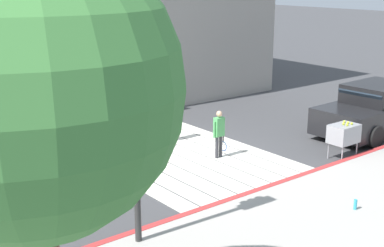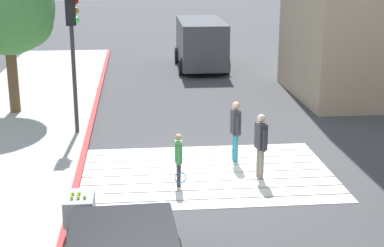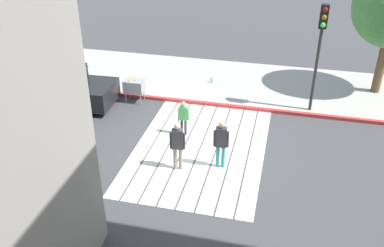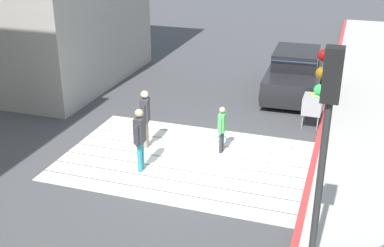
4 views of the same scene
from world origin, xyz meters
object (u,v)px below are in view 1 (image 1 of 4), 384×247
(car_parked_near_curb, at_px, (375,110))
(street_tree, at_px, (31,94))
(water_bottle, at_px, (355,204))
(pedestrian_adult_trailing, at_px, (135,121))
(pedestrian_adult_lead, at_px, (164,111))
(traffic_light_corner, at_px, (133,84))
(tennis_ball_cart, at_px, (344,134))
(pedestrian_child_with_racket, at_px, (219,132))

(car_parked_near_curb, distance_m, street_tree, 13.40)
(car_parked_near_curb, xyz_separation_m, street_tree, (-3.87, 12.50, 2.90))
(water_bottle, bearing_deg, pedestrian_adult_trailing, 13.69)
(street_tree, height_order, pedestrian_adult_lead, street_tree)
(traffic_light_corner, bearing_deg, pedestrian_adult_lead, -39.87)
(pedestrian_adult_lead, bearing_deg, tennis_ball_cart, -144.66)
(car_parked_near_curb, height_order, tennis_ball_cart, car_parked_near_curb)
(traffic_light_corner, relative_size, pedestrian_adult_lead, 2.56)
(tennis_ball_cart, xyz_separation_m, pedestrian_child_with_racket, (2.12, 2.61, 0.05))
(traffic_light_corner, bearing_deg, car_parked_near_curb, -80.87)
(traffic_light_corner, height_order, pedestrian_adult_trailing, traffic_light_corner)
(tennis_ball_cart, bearing_deg, pedestrian_adult_lead, 35.34)
(street_tree, bearing_deg, car_parked_near_curb, -72.79)
(traffic_light_corner, xyz_separation_m, water_bottle, (-1.68, -4.27, -2.81))
(water_bottle, height_order, pedestrian_adult_lead, pedestrian_adult_lead)
(car_parked_near_curb, bearing_deg, tennis_ball_cart, 107.82)
(car_parked_near_curb, xyz_separation_m, water_bottle, (-3.26, 5.56, -0.50))
(tennis_ball_cart, distance_m, water_bottle, 3.66)
(street_tree, xyz_separation_m, tennis_ball_cart, (2.97, -9.69, -2.93))
(water_bottle, bearing_deg, car_parked_near_curb, -59.65)
(traffic_light_corner, bearing_deg, water_bottle, -111.43)
(tennis_ball_cart, relative_size, pedestrian_adult_lead, 0.61)
(pedestrian_adult_lead, bearing_deg, pedestrian_adult_trailing, 107.84)
(street_tree, distance_m, water_bottle, 7.75)
(traffic_light_corner, distance_m, pedestrian_adult_trailing, 5.64)
(car_parked_near_curb, distance_m, pedestrian_adult_trailing, 7.62)
(street_tree, bearing_deg, tennis_ball_cart, -72.97)
(tennis_ball_cart, distance_m, pedestrian_adult_lead, 5.13)
(street_tree, xyz_separation_m, water_bottle, (0.62, -6.94, -3.40))
(car_parked_near_curb, bearing_deg, pedestrian_child_with_racket, 77.36)
(car_parked_near_curb, relative_size, water_bottle, 19.81)
(car_parked_near_curb, bearing_deg, street_tree, 107.21)
(pedestrian_child_with_racket, bearing_deg, pedestrian_adult_lead, 9.69)
(car_parked_near_curb, relative_size, pedestrian_adult_trailing, 2.62)
(car_parked_near_curb, height_order, street_tree, street_tree)
(traffic_light_corner, distance_m, street_tree, 3.57)
(tennis_ball_cart, relative_size, water_bottle, 4.63)
(street_tree, bearing_deg, pedestrian_adult_lead, -43.25)
(tennis_ball_cart, bearing_deg, car_parked_near_curb, -72.18)
(traffic_light_corner, height_order, tennis_ball_cart, traffic_light_corner)
(pedestrian_child_with_racket, bearing_deg, pedestrian_adult_trailing, 44.68)
(street_tree, bearing_deg, traffic_light_corner, -49.36)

